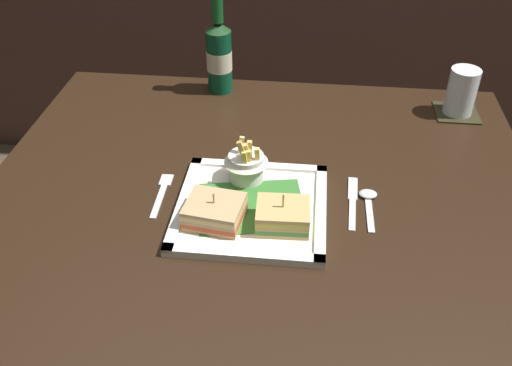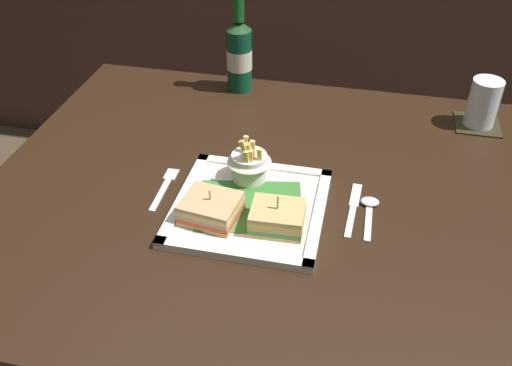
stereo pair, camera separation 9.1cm
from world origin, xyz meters
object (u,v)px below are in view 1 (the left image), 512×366
Objects in this scene: square_plate at (251,208)px; beer_bottle at (219,54)px; sandwich_half_right at (283,216)px; spoon at (368,198)px; fork at (162,192)px; knife at (353,200)px; dining_table at (260,247)px; fries_cup at (246,162)px; water_glass at (461,94)px; sandwich_half_left at (215,211)px.

beer_bottle is at bearing 105.85° from square_plate.
sandwich_half_right is 0.19m from spoon.
fork is at bearing -177.13° from spoon.
beer_bottle is at bearing 83.94° from fork.
beer_bottle is at bearing 127.50° from knife.
fries_cup is at bearing 149.23° from dining_table.
fries_cup is at bearing -73.55° from beer_bottle.
water_glass is 0.68× the size of knife.
fork is (-0.62, -0.38, -0.05)m from water_glass.
water_glass reaches higher than square_plate.
sandwich_half_left is 1.01× the size of water_glass.
fries_cup is 0.38× the size of beer_bottle.
fries_cup reaches higher than sandwich_half_right.
square_plate is 0.18m from fork.
fork is (-0.18, 0.03, -0.00)m from square_plate.
fork is 0.85× the size of knife.
knife is at bearing 36.61° from sandwich_half_right.
knife is at bearing -125.26° from water_glass.
dining_table is at bearing 9.73° from fork.
dining_table is at bearing -141.58° from water_glass.
water_glass is (0.58, -0.06, -0.05)m from beer_bottle.
sandwich_half_right reaches higher than knife.
fries_cup is at bearing 170.51° from knife.
fork is at bearing -96.06° from beer_bottle.
fries_cup is at bearing 121.79° from sandwich_half_right.
sandwich_half_right is 0.37× the size of beer_bottle.
beer_bottle is 2.38× the size of water_glass.
spoon reaches higher than knife.
fries_cup is at bearing 172.80° from spoon.
spoon is at bearing 9.04° from knife.
spoon is (0.40, 0.02, 0.00)m from fork.
water_glass reaches higher than fork.
sandwich_half_right is (0.05, -0.11, 0.19)m from dining_table.
fries_cup is 0.62× the size of knife.
water_glass is at bearing 57.66° from spoon.
sandwich_half_right is at bearing -69.34° from beer_bottle.
fries_cup reaches higher than sandwich_half_left.
sandwich_half_left is 0.68m from water_glass.
knife is (0.25, 0.09, -0.03)m from sandwich_half_left.
fries_cup reaches higher than fork.
fries_cup is (-0.08, 0.13, 0.02)m from sandwich_half_right.
fork is at bearing 146.04° from sandwich_half_left.
spoon is (0.22, 0.05, -0.00)m from square_plate.
water_glass is 0.73m from fork.
sandwich_half_left reaches higher than knife.
knife is at bearing -170.96° from spoon.
square_plate is (-0.01, -0.07, 0.16)m from dining_table.
square_plate is at bearing -166.03° from spoon.
beer_bottle is 0.45m from fork.
fries_cup is 0.17m from fork.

